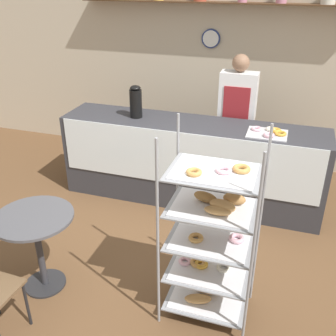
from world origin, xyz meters
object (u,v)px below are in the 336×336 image
(cafe_table, at_px, (37,234))
(coffee_carafe, at_px, (136,102))
(person_worker, at_px, (236,119))
(donut_tray_counter, at_px, (269,132))
(pastry_rack, at_px, (211,238))

(cafe_table, xyz_separation_m, coffee_carafe, (0.18, 1.90, 0.64))
(person_worker, height_order, cafe_table, person_worker)
(cafe_table, distance_m, donut_tray_counter, 2.59)
(pastry_rack, height_order, coffee_carafe, pastry_rack)
(person_worker, height_order, coffee_carafe, person_worker)
(person_worker, xyz_separation_m, donut_tray_counter, (0.44, -0.57, 0.08))
(person_worker, bearing_deg, pastry_rack, -85.39)
(person_worker, xyz_separation_m, cafe_table, (-1.32, -2.40, -0.39))
(pastry_rack, distance_m, person_worker, 2.24)
(pastry_rack, relative_size, person_worker, 0.95)
(pastry_rack, height_order, cafe_table, pastry_rack)
(pastry_rack, relative_size, cafe_table, 2.17)
(pastry_rack, xyz_separation_m, donut_tray_counter, (0.26, 1.66, 0.29))
(pastry_rack, relative_size, coffee_carafe, 4.25)
(pastry_rack, bearing_deg, cafe_table, -173.38)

